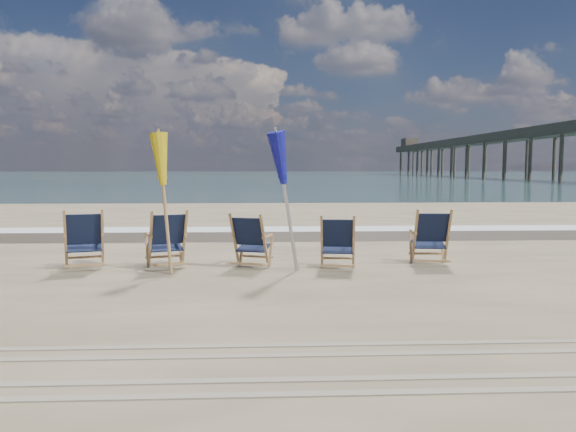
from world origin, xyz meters
The scene contains 12 objects.
ocean centered at (0.00, 128.00, 0.00)m, with size 400.00×400.00×0.00m, color #324F52.
surf_foam centered at (0.00, 8.30, 0.00)m, with size 200.00×1.40×0.01m, color silver.
wet_sand_strip centered at (0.00, 6.80, 0.00)m, with size 200.00×2.60×0.00m, color #42362A.
tire_tracks centered at (0.00, -2.80, 0.01)m, with size 80.00×1.30×0.01m, color gray, non-canonical shape.
beach_chair_0 centered at (-3.19, 2.11, 0.53)m, with size 0.68×0.77×1.06m, color #111832, non-canonical shape.
beach_chair_1 centered at (-1.79, 2.15, 0.52)m, with size 0.67×0.75×1.04m, color #111832, non-canonical shape.
beach_chair_2 centered at (-0.42, 1.98, 0.49)m, with size 0.62×0.70×0.98m, color #111832, non-canonical shape.
beach_chair_3 centered at (1.09, 1.76, 0.48)m, with size 0.62×0.70×0.97m, color #111832, non-canonical shape.
beach_chair_4 centered at (2.84, 2.15, 0.52)m, with size 0.66×0.75×1.04m, color #111832, non-canonical shape.
umbrella_yellow centered at (-2.04, 1.71, 1.77)m, with size 0.30×0.30×2.30m.
umbrella_blue centered at (-0.03, 1.65, 1.81)m, with size 0.30×0.30×2.35m.
fishing_pier centered at (38.00, 74.00, 4.65)m, with size 4.40×140.00×9.30m, color #4A4136, non-canonical shape.
Camera 1 is at (-0.45, -7.57, 1.75)m, focal length 35.00 mm.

